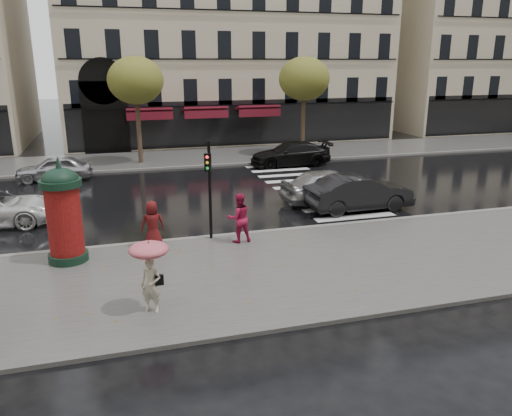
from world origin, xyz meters
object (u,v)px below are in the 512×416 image
object	(u,v)px
woman_umbrella	(150,265)
woman_red	(239,218)
man_burgundy	(153,225)
car_silver	(331,186)
car_black	(290,154)
car_darkgrey	(359,193)
car_far_silver	(54,168)
traffic_light	(209,181)
morris_column	(63,212)

from	to	relation	value
woman_umbrella	woman_red	world-z (taller)	woman_umbrella
woman_red	man_burgundy	xyz separation A→B (m)	(-2.99, 0.25, -0.06)
car_silver	car_black	bearing A→B (deg)	-13.05
car_silver	car_darkgrey	size ratio (longest dim) A/B	0.98
car_darkgrey	car_far_silver	size ratio (longest dim) A/B	1.20
man_burgundy	car_black	bearing A→B (deg)	-129.70
woman_red	car_black	distance (m)	14.43
car_silver	traffic_light	bearing A→B (deg)	114.37
woman_umbrella	traffic_light	bearing A→B (deg)	63.40
car_darkgrey	car_silver	bearing A→B (deg)	22.08
man_burgundy	car_silver	xyz separation A→B (m)	(8.44, 4.02, -0.15)
woman_umbrella	car_darkgrey	size ratio (longest dim) A/B	0.41
car_silver	car_black	distance (m)	8.65
man_burgundy	woman_umbrella	bearing A→B (deg)	82.14
man_burgundy	car_silver	size ratio (longest dim) A/B	0.36
morris_column	car_silver	xyz separation A→B (m)	(11.20, 4.45, -0.98)
woman_umbrella	car_black	world-z (taller)	woman_umbrella
woman_red	traffic_light	bearing A→B (deg)	-38.34
woman_umbrella	woman_red	size ratio (longest dim) A/B	1.09
man_burgundy	traffic_light	size ratio (longest dim) A/B	0.47
woman_red	morris_column	world-z (taller)	morris_column
car_far_silver	man_burgundy	bearing A→B (deg)	20.55
man_burgundy	morris_column	bearing A→B (deg)	6.33
man_burgundy	car_silver	world-z (taller)	man_burgundy
man_burgundy	car_far_silver	xyz separation A→B (m)	(-4.33, 12.28, -0.27)
traffic_light	car_silver	size ratio (longest dim) A/B	0.76
woman_umbrella	car_far_silver	bearing A→B (deg)	102.96
woman_red	car_black	bearing A→B (deg)	-122.78
morris_column	car_far_silver	distance (m)	12.85
car_black	woman_umbrella	bearing A→B (deg)	-29.44
car_far_silver	car_darkgrey	bearing A→B (deg)	55.16
traffic_light	car_black	distance (m)	14.45
woman_umbrella	man_burgundy	world-z (taller)	woman_umbrella
woman_umbrella	car_far_silver	distance (m)	17.39
morris_column	traffic_light	bearing A→B (deg)	9.04
morris_column	car_black	xyz separation A→B (m)	(12.31, 13.03, -1.04)
car_silver	car_far_silver	size ratio (longest dim) A/B	1.18
car_darkgrey	man_burgundy	bearing A→B (deg)	103.14
car_silver	car_black	xyz separation A→B (m)	(1.11, 8.58, -0.06)
car_darkgrey	car_far_silver	xyz separation A→B (m)	(-13.45, 9.75, -0.11)
car_silver	car_darkgrey	xyz separation A→B (m)	(0.68, -1.50, -0.01)
woman_red	car_darkgrey	size ratio (longest dim) A/B	0.37
man_burgundy	morris_column	xyz separation A→B (m)	(-2.76, -0.43, 0.82)
car_darkgrey	woman_red	bearing A→B (deg)	112.02
morris_column	car_darkgrey	size ratio (longest dim) A/B	0.73
car_black	man_burgundy	bearing A→B (deg)	-36.54
morris_column	car_silver	world-z (taller)	morris_column
traffic_light	car_silver	xyz separation A→B (m)	(6.37, 3.68, -1.48)
woman_umbrella	car_black	distance (m)	19.94
woman_umbrella	traffic_light	distance (m)	5.65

